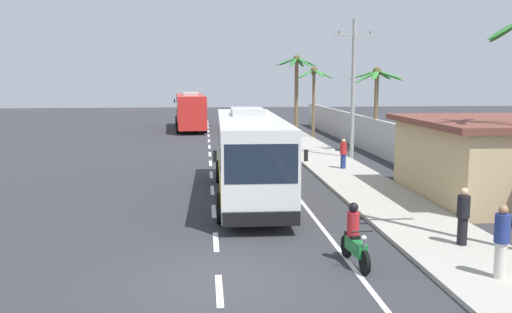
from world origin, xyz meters
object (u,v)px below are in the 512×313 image
motorcycle_trailing (355,240)px  palm_third (376,87)px  coach_bus_far_lane (190,110)px  pedestrian_far_walk (343,153)px  coach_bus_foreground (249,152)px  motorcycle_beside_bus (287,154)px  pedestrian_near_kerb (502,240)px  palm_nearest (296,79)px  pedestrian_midwalk (463,215)px  utility_pole_mid (353,87)px  palm_fourth (314,84)px

motorcycle_trailing → palm_third: 22.33m
coach_bus_far_lane → pedestrian_far_walk: 26.04m
coach_bus_foreground → palm_third: bearing=53.6°
motorcycle_beside_bus → pedestrian_near_kerb: bearing=-82.3°
palm_nearest → pedestrian_midwalk: bearing=-91.2°
coach_bus_far_lane → utility_pole_mid: (10.19, -20.50, 2.51)m
coach_bus_foreground → pedestrian_far_walk: bearing=47.9°
motorcycle_beside_bus → pedestrian_midwalk: pedestrian_midwalk is taller
coach_bus_far_lane → motorcycle_beside_bus: size_ratio=6.00×
coach_bus_far_lane → palm_fourth: (10.15, -8.63, 2.50)m
pedestrian_near_kerb → palm_third: (3.93, 22.55, 3.22)m
pedestrian_near_kerb → palm_nearest: 36.23m
motorcycle_trailing → palm_third: (7.03, 20.88, 3.63)m
pedestrian_midwalk → palm_third: (3.61, 19.91, 3.28)m
motorcycle_beside_bus → coach_bus_foreground: bearing=-108.9°
coach_bus_foreground → coach_bus_far_lane: bearing=96.0°
coach_bus_foreground → motorcycle_beside_bus: coach_bus_foreground is taller
pedestrian_near_kerb → palm_nearest: bearing=67.8°
palm_third → palm_fourth: size_ratio=0.97×
pedestrian_near_kerb → palm_third: palm_third is taller
coach_bus_far_lane → utility_pole_mid: bearing=-63.6°
motorcycle_beside_bus → utility_pole_mid: 6.00m
coach_bus_far_lane → pedestrian_midwalk: coach_bus_far_lane is taller
pedestrian_near_kerb → palm_fourth: (1.76, 32.13, 3.28)m
coach_bus_far_lane → pedestrian_near_kerb: (8.39, -40.76, -0.79)m
coach_bus_foreground → palm_fourth: size_ratio=2.03×
motorcycle_beside_bus → pedestrian_midwalk: bearing=-79.9°
coach_bus_far_lane → palm_nearest: (9.39, -4.74, 2.92)m
utility_pole_mid → motorcycle_trailing: bearing=-104.8°
coach_bus_far_lane → palm_nearest: 10.91m
pedestrian_midwalk → pedestrian_far_walk: pedestrian_midwalk is taller
motorcycle_trailing → palm_fourth: 31.07m
motorcycle_beside_bus → utility_pole_mid: bearing=25.8°
pedestrian_near_kerb → motorcycle_beside_bus: bearing=77.0°
motorcycle_trailing → pedestrian_far_walk: size_ratio=1.25×
coach_bus_foreground → utility_pole_mid: size_ratio=1.41×
coach_bus_foreground → utility_pole_mid: bearing=55.2°
coach_bus_far_lane → pedestrian_midwalk: 39.11m
palm_fourth → motorcycle_beside_bus: bearing=-106.8°
motorcycle_beside_bus → palm_nearest: palm_nearest is taller
pedestrian_far_walk → palm_third: size_ratio=0.28×
coach_bus_foreground → coach_bus_far_lane: (-3.19, 30.57, -0.01)m
pedestrian_near_kerb → pedestrian_midwalk: 2.66m
pedestrian_near_kerb → palm_fourth: 32.35m
utility_pole_mid → palm_nearest: 15.79m
palm_fourth → pedestrian_midwalk: bearing=-92.8°
pedestrian_far_walk → palm_nearest: (0.74, 19.81, 3.83)m
palm_nearest → palm_third: bearing=-77.7°
palm_nearest → palm_fourth: size_ratio=1.19×
pedestrian_far_walk → utility_pole_mid: (1.54, 4.05, 3.41)m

